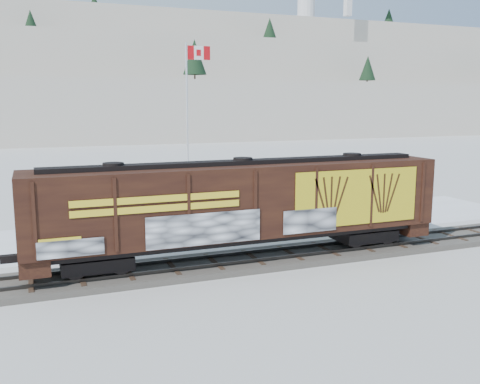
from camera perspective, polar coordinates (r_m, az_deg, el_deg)
name	(u,v)px	position (r m, az deg, el deg)	size (l,w,h in m)	color
ground	(290,259)	(26.83, 5.40, -7.09)	(500.00, 500.00, 0.00)	white
rail_track	(290,256)	(26.79, 5.40, -6.79)	(50.00, 3.40, 0.43)	#59544C
parking_strip	(236,226)	(33.47, -0.38, -3.67)	(40.00, 8.00, 0.03)	white
hillside	(71,79)	(163.28, -17.60, 11.44)	(360.00, 110.00, 93.00)	white
hopper_railcar	(243,203)	(25.10, 0.32, -1.17)	(19.73, 3.06, 4.59)	black
flagpole	(189,145)	(40.57, -5.46, 4.97)	(2.30, 0.90, 11.98)	silver
car_silver	(184,220)	(31.97, -5.99, -3.00)	(1.70, 4.23, 1.44)	#B5B8BD
car_white	(258,215)	(32.66, 1.97, -2.51)	(1.73, 4.95, 1.63)	white
car_dark	(333,208)	(35.85, 9.88, -1.69)	(2.07, 5.10, 1.48)	black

